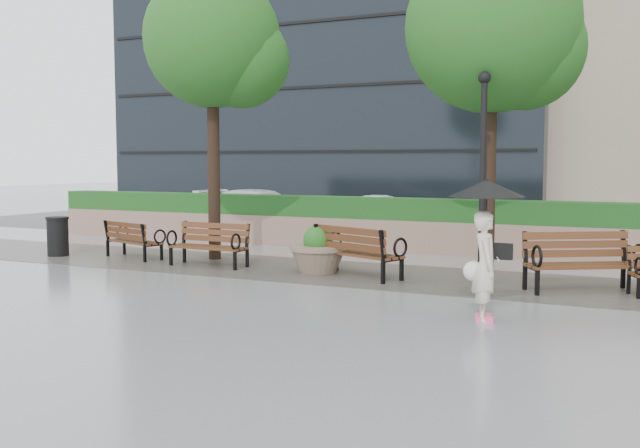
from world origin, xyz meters
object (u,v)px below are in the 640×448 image
at_px(lamppost, 482,190).
at_px(pedestrian, 486,236).
at_px(bench_0, 134,248).
at_px(planter_left, 318,254).
at_px(bench_3, 581,275).
at_px(car_right, 387,216).
at_px(bench_2, 358,262).
at_px(car_left, 262,210).
at_px(bench_1, 209,254).
at_px(trash_bin, 58,237).

height_order(lamppost, pedestrian, lamppost).
relative_size(bench_0, planter_left, 1.47).
distance_m(bench_3, car_right, 9.61).
relative_size(bench_3, pedestrian, 1.01).
height_order(bench_0, bench_2, bench_2).
height_order(bench_3, car_left, car_left).
bearing_deg(bench_3, bench_1, 150.64).
bearing_deg(bench_0, bench_2, -165.72).
xyz_separation_m(bench_0, bench_2, (5.80, -0.29, 0.04)).
relative_size(bench_0, bench_1, 0.98).
distance_m(bench_2, bench_3, 4.14).
distance_m(bench_0, lamppost, 8.24).
xyz_separation_m(trash_bin, pedestrian, (10.84, -2.66, 0.77)).
height_order(bench_0, car_left, car_left).
relative_size(planter_left, car_right, 0.31).
distance_m(lamppost, pedestrian, 3.42).
relative_size(bench_1, bench_3, 0.87).
relative_size(bench_2, lamppost, 0.51).
distance_m(planter_left, lamppost, 3.54).
distance_m(bench_0, pedestrian, 9.44).
xyz_separation_m(trash_bin, car_left, (1.23, 7.79, 0.23)).
height_order(bench_1, bench_3, bench_3).
bearing_deg(planter_left, bench_1, -175.59).
bearing_deg(bench_2, planter_left, 13.01).
bearing_deg(bench_0, lamppost, -161.25).
bearing_deg(car_right, bench_2, -176.78).
xyz_separation_m(bench_0, bench_3, (9.93, -0.12, 0.05)).
bearing_deg(car_right, bench_3, -151.97).
bearing_deg(bench_0, bench_3, -163.55).
bearing_deg(lamppost, bench_1, -174.45).
bearing_deg(pedestrian, bench_3, -38.03).
bearing_deg(bench_2, trash_bin, 23.08).
distance_m(lamppost, car_left, 11.42).
xyz_separation_m(bench_3, car_left, (-10.67, 7.50, 0.37)).
distance_m(planter_left, trash_bin, 6.82).
xyz_separation_m(planter_left, lamppost, (3.25, 0.37, 1.35)).
relative_size(bench_0, car_left, 0.37).
height_order(trash_bin, pedestrian, pedestrian).
height_order(bench_1, planter_left, planter_left).
bearing_deg(car_left, bench_2, -134.86).
height_order(bench_2, lamppost, lamppost).
distance_m(bench_0, bench_3, 9.93).
height_order(planter_left, car_left, car_left).
bearing_deg(bench_1, lamppost, 6.45).
relative_size(car_right, pedestrian, 1.87).
bearing_deg(car_right, planter_left, 176.49).
height_order(bench_0, car_right, car_right).
relative_size(bench_3, car_left, 0.44).
bearing_deg(bench_0, car_left, -67.22).
height_order(bench_1, trash_bin, bench_1).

